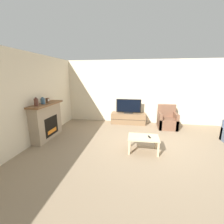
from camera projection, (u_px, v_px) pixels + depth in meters
name	position (u px, v px, depth m)	size (l,w,h in m)	color
ground_plane	(149.00, 145.00, 4.53)	(24.00, 24.00, 0.00)	#89755B
wall_back	(146.00, 92.00, 6.44)	(12.00, 0.06, 2.70)	beige
wall_left	(38.00, 98.00, 4.76)	(0.06, 12.00, 2.70)	beige
fireplace	(47.00, 121.00, 4.90)	(0.45, 1.42, 1.18)	tan
mantel_vase_left	(36.00, 102.00, 4.33)	(0.12, 0.12, 0.26)	#512D23
mantel_vase_centre_left	(43.00, 101.00, 4.64)	(0.13, 0.13, 0.22)	#385670
mantel_clock	(48.00, 100.00, 4.89)	(0.08, 0.11, 0.15)	brown
tv_stand	(128.00, 118.00, 6.52)	(1.46, 0.49, 0.46)	brown
tv	(129.00, 107.00, 6.39)	(1.05, 0.18, 0.61)	black
armchair	(167.00, 121.00, 5.98)	(0.70, 0.76, 0.90)	brown
coffee_table	(143.00, 139.00, 4.05)	(0.82, 0.55, 0.43)	#CCB289
remote	(149.00, 137.00, 4.01)	(0.08, 0.16, 0.02)	black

